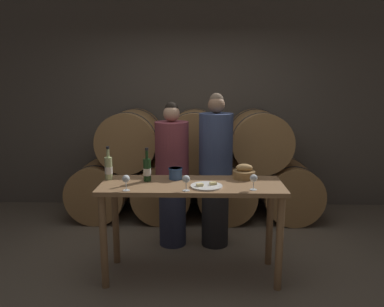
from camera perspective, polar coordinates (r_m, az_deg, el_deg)
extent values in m
plane|color=#726654|center=(3.69, -0.04, -17.95)|extent=(10.00, 10.00, 0.00)
cube|color=#60594F|center=(5.35, 0.49, 9.04)|extent=(10.00, 0.12, 3.20)
cylinder|color=#A87A47|center=(5.17, -13.59, -5.16)|extent=(0.74, 0.86, 0.74)
cylinder|color=#2D2D33|center=(4.92, -14.40, -6.06)|extent=(0.76, 0.02, 0.76)
cylinder|color=#2D2D33|center=(5.43, -12.85, -4.35)|extent=(0.76, 0.02, 0.76)
cylinder|color=#A87A47|center=(5.03, -4.37, -5.35)|extent=(0.74, 0.86, 0.74)
cylinder|color=#2D2D33|center=(4.76, -4.70, -6.30)|extent=(0.76, 0.02, 0.76)
cylinder|color=#2D2D33|center=(5.29, -4.08, -4.51)|extent=(0.76, 0.02, 0.76)
cylinder|color=#A87A47|center=(5.02, 5.14, -5.41)|extent=(0.74, 0.86, 0.74)
cylinder|color=#2D2D33|center=(4.75, 5.36, -6.36)|extent=(0.76, 0.02, 0.76)
cylinder|color=#2D2D33|center=(5.28, 4.94, -4.56)|extent=(0.76, 0.02, 0.76)
cylinder|color=#A87A47|center=(5.14, 14.45, -5.32)|extent=(0.74, 0.86, 0.74)
cylinder|color=#2D2D33|center=(4.88, 15.17, -6.23)|extent=(0.76, 0.02, 0.76)
cylinder|color=#2D2D33|center=(5.40, 13.79, -4.49)|extent=(0.76, 0.02, 0.76)
cylinder|color=#A87A47|center=(4.94, -9.28, 2.16)|extent=(0.74, 0.86, 0.74)
cylinder|color=#2D2D33|center=(4.67, -9.90, 1.63)|extent=(0.76, 0.02, 0.76)
cylinder|color=#2D2D33|center=(5.21, -8.73, 2.64)|extent=(0.76, 0.02, 0.76)
cylinder|color=#A87A47|center=(4.86, 0.39, 2.15)|extent=(0.74, 0.86, 0.74)
cylinder|color=#2D2D33|center=(4.58, 0.33, 1.61)|extent=(0.76, 0.02, 0.76)
cylinder|color=#2D2D33|center=(5.13, 0.44, 2.64)|extent=(0.76, 0.02, 0.76)
cylinder|color=#A87A47|center=(4.91, 10.11, 2.09)|extent=(0.74, 0.86, 0.74)
cylinder|color=#2D2D33|center=(4.64, 10.62, 1.55)|extent=(0.76, 0.02, 0.76)
cylinder|color=#2D2D33|center=(5.18, 9.65, 2.57)|extent=(0.76, 0.02, 0.76)
cylinder|color=olive|center=(3.40, -13.32, -12.99)|extent=(0.06, 0.06, 0.85)
cylinder|color=olive|center=(3.37, 13.19, -13.24)|extent=(0.06, 0.06, 0.85)
cylinder|color=olive|center=(3.81, -11.57, -10.20)|extent=(0.06, 0.06, 0.85)
cylinder|color=olive|center=(3.78, 11.75, -10.38)|extent=(0.06, 0.06, 0.85)
cube|color=olive|center=(3.36, -0.04, -4.91)|extent=(1.63, 0.58, 0.04)
cylinder|color=#2D334C|center=(4.16, -2.98, -8.74)|extent=(0.29, 0.29, 0.76)
cylinder|color=#8C3D47|center=(3.98, -3.08, 0.54)|extent=(0.36, 0.36, 0.60)
sphere|color=tan|center=(3.93, -3.14, 6.12)|extent=(0.17, 0.17, 0.17)
sphere|color=black|center=(3.94, -3.14, 6.82)|extent=(0.14, 0.14, 0.14)
cylinder|color=#232326|center=(4.15, 3.54, -8.46)|extent=(0.29, 0.29, 0.81)
cylinder|color=#3D4C75|center=(3.96, 3.67, 1.50)|extent=(0.36, 0.36, 0.64)
sphere|color=#997051|center=(3.92, 3.74, 7.42)|extent=(0.18, 0.18, 0.18)
sphere|color=#75604C|center=(3.92, 3.74, 8.14)|extent=(0.15, 0.15, 0.15)
cylinder|color=#193819|center=(3.43, -6.86, -2.52)|extent=(0.07, 0.07, 0.21)
cylinder|color=#193819|center=(3.40, -6.91, -0.17)|extent=(0.03, 0.03, 0.08)
cylinder|color=black|center=(3.39, -6.93, 0.67)|extent=(0.03, 0.03, 0.02)
cylinder|color=white|center=(3.44, -6.85, -2.78)|extent=(0.07, 0.07, 0.07)
cylinder|color=#ADBC7F|center=(3.55, -12.60, -2.23)|extent=(0.07, 0.07, 0.21)
cylinder|color=#ADBC7F|center=(3.52, -12.70, 0.06)|extent=(0.03, 0.03, 0.08)
cylinder|color=black|center=(3.51, -12.73, 0.87)|extent=(0.03, 0.03, 0.02)
cylinder|color=white|center=(3.55, -12.59, -2.49)|extent=(0.07, 0.07, 0.07)
cylinder|color=#335693|center=(3.49, -2.53, -3.06)|extent=(0.12, 0.12, 0.11)
cylinder|color=#335693|center=(3.48, -2.54, -2.31)|extent=(0.13, 0.13, 0.01)
cylinder|color=olive|center=(3.55, 7.92, -3.20)|extent=(0.21, 0.21, 0.07)
ellipsoid|color=tan|center=(3.53, 7.95, -2.16)|extent=(0.16, 0.09, 0.07)
cylinder|color=white|center=(3.25, 2.22, -4.99)|extent=(0.28, 0.28, 0.01)
cube|color=#E0CC7F|center=(3.27, 3.23, -4.57)|extent=(0.07, 0.06, 0.02)
cube|color=beige|center=(3.22, 1.20, -4.79)|extent=(0.07, 0.06, 0.02)
cylinder|color=white|center=(3.19, -9.98, -5.54)|extent=(0.06, 0.06, 0.00)
cylinder|color=white|center=(3.18, -10.00, -4.91)|extent=(0.01, 0.01, 0.07)
sphere|color=white|center=(3.16, -10.04, -3.81)|extent=(0.07, 0.07, 0.07)
cylinder|color=white|center=(3.14, -0.90, -5.66)|extent=(0.06, 0.06, 0.00)
cylinder|color=white|center=(3.13, -0.90, -5.01)|extent=(0.01, 0.01, 0.07)
sphere|color=white|center=(3.11, -0.91, -3.90)|extent=(0.07, 0.07, 0.07)
cylinder|color=white|center=(3.20, 9.32, -5.45)|extent=(0.06, 0.06, 0.00)
cylinder|color=white|center=(3.19, 9.34, -4.82)|extent=(0.01, 0.01, 0.07)
sphere|color=white|center=(3.18, 9.37, -3.73)|extent=(0.07, 0.07, 0.07)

